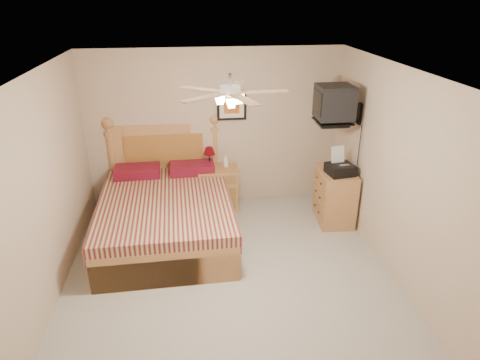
% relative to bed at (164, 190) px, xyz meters
% --- Properties ---
extents(floor, '(4.50, 4.50, 0.00)m').
position_rel_bed_xyz_m(floor, '(0.78, -1.12, -0.75)').
color(floor, '#A09A90').
rests_on(floor, ground).
extents(ceiling, '(4.00, 4.50, 0.04)m').
position_rel_bed_xyz_m(ceiling, '(0.78, -1.12, 1.75)').
color(ceiling, white).
rests_on(ceiling, ground).
extents(wall_back, '(4.00, 0.04, 2.50)m').
position_rel_bed_xyz_m(wall_back, '(0.78, 1.13, 0.50)').
color(wall_back, tan).
rests_on(wall_back, ground).
extents(wall_front, '(4.00, 0.04, 2.50)m').
position_rel_bed_xyz_m(wall_front, '(0.78, -3.37, 0.50)').
color(wall_front, tan).
rests_on(wall_front, ground).
extents(wall_left, '(0.04, 4.50, 2.50)m').
position_rel_bed_xyz_m(wall_left, '(-1.22, -1.12, 0.50)').
color(wall_left, tan).
rests_on(wall_left, ground).
extents(wall_right, '(0.04, 4.50, 2.50)m').
position_rel_bed_xyz_m(wall_right, '(2.78, -1.12, 0.50)').
color(wall_right, tan).
rests_on(wall_right, ground).
extents(bed, '(1.82, 2.36, 1.50)m').
position_rel_bed_xyz_m(bed, '(0.00, 0.00, 0.00)').
color(bed, '#B6774B').
rests_on(bed, ground).
extents(nightstand, '(0.63, 0.48, 0.67)m').
position_rel_bed_xyz_m(nightstand, '(0.80, 0.88, -0.41)').
color(nightstand, '#A47537').
rests_on(nightstand, ground).
extents(table_lamp, '(0.19, 0.19, 0.35)m').
position_rel_bed_xyz_m(table_lamp, '(0.68, 0.93, 0.10)').
color(table_lamp, '#60040A').
rests_on(table_lamp, nightstand).
extents(lotion_bottle, '(0.08, 0.08, 0.21)m').
position_rel_bed_xyz_m(lotion_bottle, '(0.94, 0.93, 0.03)').
color(lotion_bottle, silver).
rests_on(lotion_bottle, nightstand).
extents(framed_picture, '(0.46, 0.04, 0.46)m').
position_rel_bed_xyz_m(framed_picture, '(1.05, 1.11, 0.87)').
color(framed_picture, black).
rests_on(framed_picture, wall_back).
extents(dresser, '(0.52, 0.72, 0.83)m').
position_rel_bed_xyz_m(dresser, '(2.51, 0.19, -0.34)').
color(dresser, '#A3743E').
rests_on(dresser, ground).
extents(fax_machine, '(0.41, 0.43, 0.38)m').
position_rel_bed_xyz_m(fax_machine, '(2.51, 0.08, 0.27)').
color(fax_machine, black).
rests_on(fax_machine, dresser).
extents(magazine_lower, '(0.22, 0.27, 0.02)m').
position_rel_bed_xyz_m(magazine_lower, '(2.46, 0.40, 0.09)').
color(magazine_lower, '#B2A58E').
rests_on(magazine_lower, dresser).
extents(magazine_upper, '(0.24, 0.29, 0.02)m').
position_rel_bed_xyz_m(magazine_upper, '(2.48, 0.43, 0.11)').
color(magazine_upper, tan).
rests_on(magazine_upper, magazine_lower).
extents(wall_tv, '(0.56, 0.46, 0.58)m').
position_rel_bed_xyz_m(wall_tv, '(2.53, 0.22, 1.06)').
color(wall_tv, black).
rests_on(wall_tv, wall_right).
extents(ceiling_fan, '(1.14, 1.14, 0.28)m').
position_rel_bed_xyz_m(ceiling_fan, '(0.78, -1.32, 1.61)').
color(ceiling_fan, white).
rests_on(ceiling_fan, ceiling).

